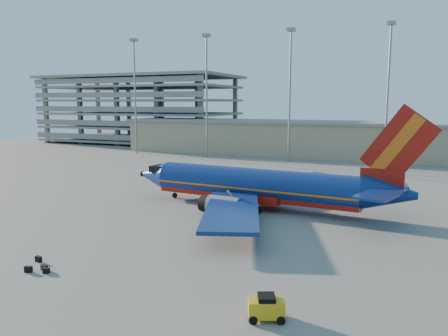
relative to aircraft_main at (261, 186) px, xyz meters
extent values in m
plane|color=slate|center=(-3.10, -2.15, -2.74)|extent=(220.00, 220.00, 0.00)
cube|color=gray|center=(6.90, 55.85, 1.26)|extent=(120.00, 15.00, 8.00)
cube|color=slate|center=(6.90, 55.85, 5.46)|extent=(122.00, 16.00, 0.60)
cube|color=slate|center=(-65.10, 71.85, -1.74)|extent=(60.00, 30.00, 0.70)
cube|color=slate|center=(-65.10, 71.85, 2.46)|extent=(60.00, 30.00, 0.70)
cube|color=slate|center=(-65.10, 71.85, 6.66)|extent=(60.00, 30.00, 0.70)
cube|color=slate|center=(-65.10, 71.85, 10.86)|extent=(60.00, 30.00, 0.70)
cube|color=slate|center=(-65.10, 71.85, 15.06)|extent=(60.00, 30.00, 0.70)
cube|color=slate|center=(-65.10, 71.85, 18.26)|extent=(62.00, 32.00, 0.80)
cube|color=slate|center=(-65.10, 84.85, 7.76)|extent=(1.20, 1.20, 21.00)
cylinder|color=gray|center=(-48.10, 43.85, 11.26)|extent=(0.44, 0.44, 28.00)
cube|color=gray|center=(-48.10, 43.85, 25.56)|extent=(1.60, 1.60, 0.70)
cylinder|color=gray|center=(-28.10, 43.85, 11.26)|extent=(0.44, 0.44, 28.00)
cube|color=gray|center=(-28.10, 43.85, 25.56)|extent=(1.60, 1.60, 0.70)
cylinder|color=gray|center=(-8.10, 43.85, 11.26)|extent=(0.44, 0.44, 28.00)
cube|color=gray|center=(-8.10, 43.85, 25.56)|extent=(1.60, 1.60, 0.70)
cylinder|color=gray|center=(11.90, 43.85, 11.26)|extent=(0.44, 0.44, 28.00)
cube|color=gray|center=(11.90, 43.85, 25.56)|extent=(1.60, 1.60, 0.70)
cylinder|color=navy|center=(-0.91, 0.07, 0.17)|extent=(26.15, 6.00, 4.00)
cube|color=#9B140C|center=(-0.91, 0.07, -0.85)|extent=(26.09, 5.24, 1.40)
cube|color=#D85D12|center=(-0.91, 0.07, -0.10)|extent=(26.15, 6.04, 0.24)
cone|color=navy|center=(-16.09, 1.25, 0.17)|extent=(4.83, 4.34, 4.00)
cube|color=black|center=(-14.69, 1.14, 1.20)|extent=(2.80, 3.00, 0.86)
cone|color=navy|center=(14.81, -1.15, 0.55)|extent=(5.91, 4.42, 4.00)
cube|color=#9B140C|center=(13.95, -1.09, 2.01)|extent=(4.57, 0.94, 2.38)
cube|color=#9B140C|center=(15.46, -1.20, 5.79)|extent=(7.93, 0.96, 8.62)
cube|color=#D85D12|center=(15.24, -1.19, 5.79)|extent=(5.29, 0.86, 6.76)
cube|color=navy|center=(14.67, 2.54, 1.15)|extent=(4.12, 7.28, 0.24)
cube|color=navy|center=(14.10, -4.78, 1.15)|extent=(5.06, 7.55, 0.24)
cube|color=navy|center=(1.45, 9.42, -0.80)|extent=(12.72, 17.29, 0.38)
cube|color=navy|center=(-0.03, -9.53, -0.80)|extent=(10.69, 17.58, 0.38)
cube|color=#9B140C|center=(-0.37, 0.03, -1.28)|extent=(6.79, 4.70, 1.08)
cylinder|color=gray|center=(-1.76, 5.77, -1.50)|extent=(4.05, 2.56, 2.27)
cylinder|color=gray|center=(-2.63, -5.43, -1.50)|extent=(4.05, 2.56, 2.27)
cylinder|color=gray|center=(-12.75, 0.99, -2.15)|extent=(0.28, 0.28, 1.19)
cylinder|color=black|center=(-12.75, 0.99, -2.40)|extent=(0.71, 0.32, 0.69)
cylinder|color=black|center=(0.93, 2.74, -2.29)|extent=(0.95, 0.66, 0.91)
cylinder|color=black|center=(0.49, -2.85, -2.29)|extent=(0.95, 0.66, 0.91)
cube|color=gold|center=(9.10, -26.60, -1.98)|extent=(2.45, 1.96, 1.02)
cube|color=black|center=(9.10, -26.60, -1.36)|extent=(1.38, 1.43, 0.36)
cylinder|color=black|center=(8.12, -26.39, -2.48)|extent=(0.56, 0.37, 0.53)
cylinder|color=black|center=(8.56, -27.43, -2.48)|extent=(0.56, 0.37, 0.53)
cylinder|color=black|center=(9.63, -25.76, -2.48)|extent=(0.56, 0.37, 0.53)
cylinder|color=black|center=(10.07, -26.80, -2.48)|extent=(0.56, 0.37, 0.53)
cube|color=black|center=(-10.02, -26.66, -2.50)|extent=(0.63, 0.42, 0.48)
cube|color=black|center=(-9.19, -25.87, -2.53)|extent=(0.70, 0.53, 0.42)
cube|color=black|center=(-8.61, -26.25, -2.54)|extent=(0.57, 0.49, 0.41)
cube|color=black|center=(-11.02, -24.69, -2.50)|extent=(0.64, 0.40, 0.48)
camera|label=1|loc=(16.40, -50.21, 10.20)|focal=35.00mm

